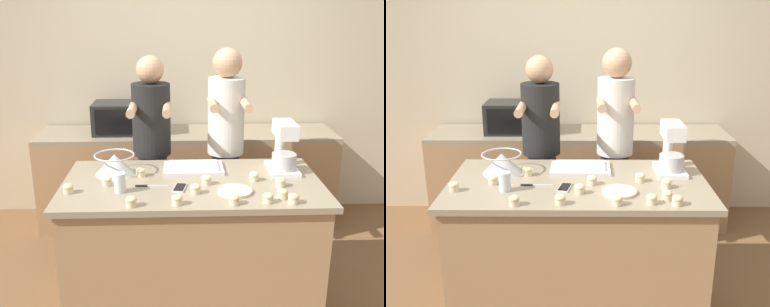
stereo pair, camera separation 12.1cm
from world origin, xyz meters
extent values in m
plane|color=brown|center=(0.00, 0.00, 0.00)|extent=(16.00, 16.00, 0.00)
cube|color=beige|center=(0.00, 1.69, 1.35)|extent=(10.00, 0.06, 2.70)
cube|color=#A87F56|center=(0.00, 0.00, 0.45)|extent=(1.64, 0.85, 0.91)
cube|color=gray|center=(0.00, 0.00, 0.93)|extent=(1.71, 0.90, 0.04)
cube|color=#A87F56|center=(0.00, 1.34, 0.44)|extent=(2.80, 0.60, 0.88)
cube|color=gray|center=(0.00, 1.34, 0.90)|extent=(2.80, 0.60, 0.04)
cylinder|color=#33384C|center=(-0.30, 0.65, 0.47)|extent=(0.23, 0.23, 0.94)
cylinder|color=black|center=(-0.30, 0.65, 1.22)|extent=(0.30, 0.30, 0.56)
sphere|color=tan|center=(-0.30, 0.65, 1.60)|extent=(0.21, 0.21, 0.21)
cylinder|color=tan|center=(-0.42, 0.48, 1.33)|extent=(0.06, 0.34, 0.06)
cylinder|color=tan|center=(-0.17, 0.48, 1.33)|extent=(0.06, 0.34, 0.06)
cylinder|color=#232328|center=(0.29, 0.65, 0.47)|extent=(0.22, 0.22, 0.94)
cylinder|color=silver|center=(0.29, 0.65, 1.24)|extent=(0.29, 0.29, 0.60)
sphere|color=tan|center=(0.29, 0.65, 1.65)|extent=(0.23, 0.23, 0.23)
cylinder|color=tan|center=(0.17, 0.48, 1.37)|extent=(0.06, 0.34, 0.06)
cylinder|color=tan|center=(0.41, 0.48, 1.37)|extent=(0.06, 0.34, 0.06)
cube|color=white|center=(0.64, 0.18, 0.96)|extent=(0.20, 0.30, 0.03)
cylinder|color=white|center=(0.64, 0.29, 1.09)|extent=(0.07, 0.07, 0.23)
cube|color=white|center=(0.64, 0.16, 1.25)|extent=(0.13, 0.26, 0.10)
cylinder|color=#BCBCC1|center=(0.64, 0.14, 1.03)|extent=(0.17, 0.17, 0.11)
cone|color=#BCBCC1|center=(-0.53, 0.17, 1.02)|extent=(0.27, 0.27, 0.14)
torus|color=#BCBCC1|center=(-0.53, 0.17, 1.08)|extent=(0.28, 0.28, 0.01)
cube|color=silver|center=(0.02, 0.22, 0.96)|extent=(0.42, 0.27, 0.02)
cube|color=white|center=(0.02, 0.22, 0.98)|extent=(0.35, 0.21, 0.02)
cube|color=black|center=(-0.59, 1.34, 1.07)|extent=(0.55, 0.35, 0.29)
cube|color=black|center=(-0.64, 1.17, 1.07)|extent=(0.38, 0.01, 0.23)
cube|color=#2D2D2D|center=(-0.39, 1.17, 1.07)|extent=(0.11, 0.01, 0.23)
cube|color=silver|center=(-0.08, -0.12, 0.95)|extent=(0.10, 0.16, 0.01)
cube|color=black|center=(-0.08, -0.12, 0.96)|extent=(0.09, 0.14, 0.00)
cylinder|color=silver|center=(-0.46, -0.16, 1.01)|extent=(0.07, 0.07, 0.12)
cylinder|color=beige|center=(0.26, -0.20, 0.96)|extent=(0.22, 0.22, 0.02)
cube|color=#BCBCC1|center=(-0.22, -0.08, 0.95)|extent=(0.14, 0.02, 0.01)
cube|color=black|center=(-0.33, -0.08, 0.95)|extent=(0.08, 0.02, 0.01)
cylinder|color=beige|center=(0.53, -0.30, 0.96)|extent=(0.06, 0.06, 0.03)
ellipsoid|color=beige|center=(0.53, -0.30, 0.99)|extent=(0.07, 0.07, 0.04)
cylinder|color=beige|center=(0.23, -0.37, 0.96)|extent=(0.06, 0.06, 0.03)
ellipsoid|color=beige|center=(0.23, -0.37, 0.99)|extent=(0.07, 0.07, 0.04)
cylinder|color=beige|center=(0.43, -0.36, 0.96)|extent=(0.06, 0.06, 0.03)
ellipsoid|color=beige|center=(0.43, -0.36, 0.99)|extent=(0.07, 0.07, 0.04)
cylinder|color=beige|center=(-0.10, -0.37, 0.96)|extent=(0.06, 0.06, 0.03)
ellipsoid|color=beige|center=(-0.10, -0.37, 0.99)|extent=(0.07, 0.07, 0.04)
cylinder|color=beige|center=(0.56, -0.11, 0.96)|extent=(0.06, 0.06, 0.03)
ellipsoid|color=beige|center=(0.56, -0.11, 0.99)|extent=(0.07, 0.07, 0.04)
cylinder|color=beige|center=(0.41, 0.00, 0.96)|extent=(0.06, 0.06, 0.03)
ellipsoid|color=beige|center=(0.41, 0.00, 0.99)|extent=(0.07, 0.07, 0.04)
cylinder|color=beige|center=(-0.37, -0.38, 0.96)|extent=(0.06, 0.06, 0.03)
ellipsoid|color=beige|center=(-0.37, -0.38, 0.99)|extent=(0.07, 0.07, 0.04)
cylinder|color=beige|center=(0.01, -0.20, 0.96)|extent=(0.06, 0.06, 0.03)
ellipsoid|color=beige|center=(0.01, -0.20, 0.99)|extent=(0.07, 0.07, 0.04)
cylinder|color=beige|center=(0.58, -0.37, 0.96)|extent=(0.06, 0.06, 0.03)
ellipsoid|color=beige|center=(0.58, -0.37, 0.99)|extent=(0.07, 0.07, 0.04)
cylinder|color=beige|center=(-0.35, 0.11, 0.96)|extent=(0.06, 0.06, 0.03)
ellipsoid|color=beige|center=(-0.35, 0.11, 0.99)|extent=(0.07, 0.07, 0.04)
cylinder|color=beige|center=(0.09, -0.05, 0.96)|extent=(0.06, 0.06, 0.03)
ellipsoid|color=beige|center=(0.09, -0.05, 0.99)|extent=(0.07, 0.07, 0.04)
cylinder|color=beige|center=(-0.78, -0.17, 0.96)|extent=(0.06, 0.06, 0.03)
ellipsoid|color=beige|center=(-0.78, -0.17, 0.99)|extent=(0.07, 0.07, 0.04)
cylinder|color=beige|center=(-0.55, -0.05, 0.96)|extent=(0.06, 0.06, 0.03)
ellipsoid|color=beige|center=(-0.55, -0.05, 0.99)|extent=(0.07, 0.07, 0.04)
camera|label=1|loc=(-0.10, -2.77, 2.04)|focal=42.00mm
camera|label=2|loc=(0.02, -2.77, 2.04)|focal=42.00mm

